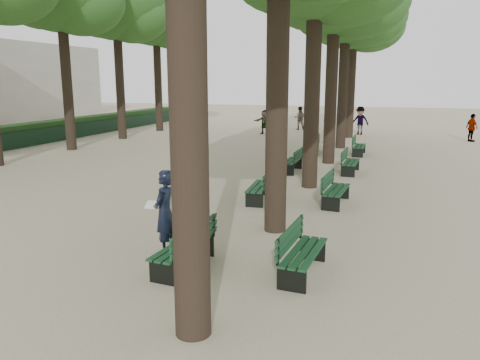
% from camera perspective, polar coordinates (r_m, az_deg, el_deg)
% --- Properties ---
extents(ground, '(120.00, 120.00, 0.00)m').
position_cam_1_polar(ground, '(9.38, -9.30, -10.63)').
color(ground, tan).
rests_on(ground, ground).
extents(tree_central_5, '(6.00, 6.00, 9.95)m').
position_cam_1_polar(tree_central_5, '(31.04, 13.79, 19.23)').
color(tree_central_5, '#33261C').
rests_on(tree_central_5, ground).
extents(tree_far_4, '(6.00, 6.00, 10.45)m').
position_cam_1_polar(tree_far_4, '(30.61, -14.92, 20.22)').
color(tree_far_4, '#33261C').
rests_on(tree_far_4, ground).
extents(tree_far_5, '(6.00, 6.00, 10.45)m').
position_cam_1_polar(tree_far_5, '(34.91, -10.26, 19.36)').
color(tree_far_5, '#33261C').
rests_on(tree_far_5, ground).
extents(bench_left_0, '(0.73, 1.84, 0.92)m').
position_cam_1_polar(bench_left_0, '(9.26, -6.88, -9.07)').
color(bench_left_0, black).
rests_on(bench_left_0, ground).
extents(bench_left_1, '(0.70, 1.84, 0.92)m').
position_cam_1_polar(bench_left_1, '(14.21, 2.38, -1.48)').
color(bench_left_1, black).
rests_on(bench_left_1, ground).
extents(bench_left_2, '(0.59, 1.81, 0.92)m').
position_cam_1_polar(bench_left_2, '(18.81, 6.32, 1.81)').
color(bench_left_2, black).
rests_on(bench_left_2, ground).
extents(bench_left_3, '(0.74, 1.85, 0.92)m').
position_cam_1_polar(bench_left_3, '(23.88, 8.86, 3.91)').
color(bench_left_3, black).
rests_on(bench_left_3, ground).
extents(bench_right_0, '(0.70, 1.84, 0.92)m').
position_cam_1_polar(bench_right_0, '(8.99, 7.71, -9.75)').
color(bench_right_0, black).
rests_on(bench_right_0, ground).
extents(bench_right_1, '(0.70, 1.84, 0.92)m').
position_cam_1_polar(bench_right_1, '(14.06, 11.62, -1.86)').
color(bench_right_1, black).
rests_on(bench_right_1, ground).
extents(bench_right_2, '(0.63, 1.82, 0.92)m').
position_cam_1_polar(bench_right_2, '(18.92, 13.32, 1.61)').
color(bench_right_2, black).
rests_on(bench_right_2, ground).
extents(bench_right_3, '(0.59, 1.81, 0.92)m').
position_cam_1_polar(bench_right_3, '(23.70, 14.30, 3.62)').
color(bench_right_3, black).
rests_on(bench_right_3, ground).
extents(man_with_map, '(0.62, 0.72, 1.81)m').
position_cam_1_polar(man_with_map, '(9.86, -9.16, -3.94)').
color(man_with_map, black).
rests_on(man_with_map, ground).
extents(pedestrian_e, '(1.56, 0.65, 1.65)m').
position_cam_1_polar(pedestrian_e, '(32.00, 3.00, 7.07)').
color(pedestrian_e, '#262628').
rests_on(pedestrian_e, ground).
extents(pedestrian_b, '(1.27, 0.68, 1.88)m').
position_cam_1_polar(pedestrian_b, '(32.68, 14.43, 7.02)').
color(pedestrian_b, '#262628').
rests_on(pedestrian_b, ground).
extents(pedestrian_a, '(0.88, 0.50, 1.70)m').
position_cam_1_polar(pedestrian_a, '(35.27, 7.26, 7.50)').
color(pedestrian_a, '#262628').
rests_on(pedestrian_a, ground).
extents(pedestrian_c, '(0.75, 1.02, 1.67)m').
position_cam_1_polar(pedestrian_c, '(31.20, 26.43, 5.73)').
color(pedestrian_c, '#262628').
rests_on(pedestrian_c, ground).
extents(pedestrian_d, '(0.46, 0.95, 1.89)m').
position_cam_1_polar(pedestrian_d, '(37.36, 3.86, 7.96)').
color(pedestrian_d, '#262628').
rests_on(pedestrian_d, ground).
extents(building_far, '(12.00, 16.00, 7.00)m').
position_cam_1_polar(building_far, '(52.83, -27.17, 10.65)').
color(building_far, '#B7B2A3').
rests_on(building_far, ground).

